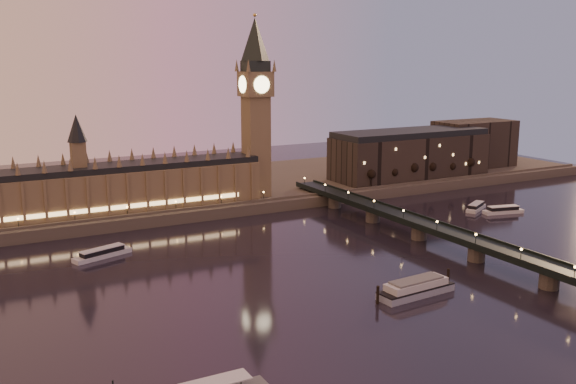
# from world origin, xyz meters

# --- Properties ---
(ground) EXTENTS (700.00, 700.00, 0.00)m
(ground) POSITION_xyz_m (0.00, 0.00, 0.00)
(ground) COLOR black
(ground) RESTS_ON ground
(far_embankment) EXTENTS (560.00, 130.00, 6.00)m
(far_embankment) POSITION_xyz_m (30.00, 165.00, 3.00)
(far_embankment) COLOR #423D35
(far_embankment) RESTS_ON ground
(palace_of_westminster) EXTENTS (180.00, 26.62, 52.00)m
(palace_of_westminster) POSITION_xyz_m (-40.12, 120.99, 21.71)
(palace_of_westminster) COLOR brown
(palace_of_westminster) RESTS_ON ground
(big_ben) EXTENTS (17.68, 17.68, 104.00)m
(big_ben) POSITION_xyz_m (53.99, 120.99, 63.95)
(big_ben) COLOR brown
(big_ben) RESTS_ON ground
(westminster_bridge) EXTENTS (13.20, 260.00, 15.30)m
(westminster_bridge) POSITION_xyz_m (91.61, 0.00, 5.52)
(westminster_bridge) COLOR black
(westminster_bridge) RESTS_ON ground
(city_block) EXTENTS (155.00, 45.00, 34.00)m
(city_block) POSITION_xyz_m (194.94, 130.93, 22.24)
(city_block) COLOR black
(city_block) RESTS_ON ground
(bare_tree_0) EXTENTS (5.80, 5.80, 11.80)m
(bare_tree_0) POSITION_xyz_m (128.02, 109.00, 14.80)
(bare_tree_0) COLOR black
(bare_tree_0) RESTS_ON ground
(bare_tree_1) EXTENTS (5.80, 5.80, 11.80)m
(bare_tree_1) POSITION_xyz_m (144.54, 109.00, 14.80)
(bare_tree_1) COLOR black
(bare_tree_1) RESTS_ON ground
(bare_tree_2) EXTENTS (5.80, 5.80, 11.80)m
(bare_tree_2) POSITION_xyz_m (161.06, 109.00, 14.80)
(bare_tree_2) COLOR black
(bare_tree_2) RESTS_ON ground
(bare_tree_3) EXTENTS (5.80, 5.80, 11.80)m
(bare_tree_3) POSITION_xyz_m (177.58, 109.00, 14.80)
(bare_tree_3) COLOR black
(bare_tree_3) RESTS_ON ground
(bare_tree_4) EXTENTS (5.80, 5.80, 11.80)m
(bare_tree_4) POSITION_xyz_m (194.10, 109.00, 14.80)
(bare_tree_4) COLOR black
(bare_tree_4) RESTS_ON ground
(bare_tree_5) EXTENTS (5.80, 5.80, 11.80)m
(bare_tree_5) POSITION_xyz_m (210.62, 109.00, 14.80)
(bare_tree_5) COLOR black
(bare_tree_5) RESTS_ON ground
(cruise_boat_a) EXTENTS (27.02, 14.41, 4.26)m
(cruise_boat_a) POSITION_xyz_m (-48.96, 62.05, 1.88)
(cruise_boat_a) COLOR silver
(cruise_boat_a) RESTS_ON ground
(cruise_boat_b) EXTENTS (23.84, 10.95, 4.27)m
(cruise_boat_b) POSITION_xyz_m (167.64, 37.79, 1.88)
(cruise_boat_b) COLOR silver
(cruise_boat_b) RESTS_ON ground
(cruise_boat_c) EXTENTS (20.80, 14.99, 4.14)m
(cruise_boat_c) POSITION_xyz_m (160.14, 51.08, 1.82)
(cruise_boat_c) COLOR silver
(cruise_boat_c) RESTS_ON ground
(moored_barge) EXTENTS (36.08, 11.09, 6.63)m
(moored_barge) POSITION_xyz_m (42.79, -38.82, 2.80)
(moored_barge) COLOR #8C99B3
(moored_barge) RESTS_ON ground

